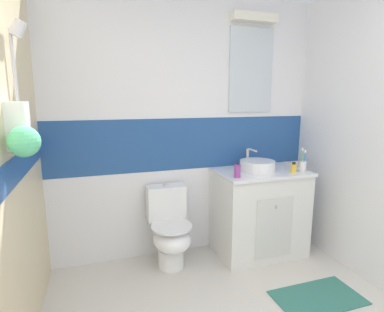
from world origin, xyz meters
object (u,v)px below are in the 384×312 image
(soap_dispenser, at_px, (237,171))
(perfume_flask_small, at_px, (294,168))
(sink_basin, at_px, (257,165))
(toilet, at_px, (170,230))
(toothbrush_cup, at_px, (303,165))

(soap_dispenser, bearing_deg, perfume_flask_small, 0.08)
(sink_basin, xyz_separation_m, toilet, (-0.86, 0.04, -0.56))
(toilet, height_order, soap_dispenser, soap_dispenser)
(toilet, bearing_deg, sink_basin, -2.59)
(sink_basin, height_order, toilet, sink_basin)
(perfume_flask_small, bearing_deg, soap_dispenser, -179.92)
(sink_basin, bearing_deg, toothbrush_cup, -20.37)
(soap_dispenser, bearing_deg, toothbrush_cup, 1.27)
(sink_basin, bearing_deg, toilet, 177.41)
(toothbrush_cup, bearing_deg, perfume_flask_small, -172.55)
(soap_dispenser, relative_size, perfume_flask_small, 1.56)
(sink_basin, distance_m, toothbrush_cup, 0.43)
(perfume_flask_small, bearing_deg, sink_basin, 150.65)
(soap_dispenser, xyz_separation_m, perfume_flask_small, (0.59, 0.00, -0.01))
(sink_basin, distance_m, soap_dispenser, 0.34)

